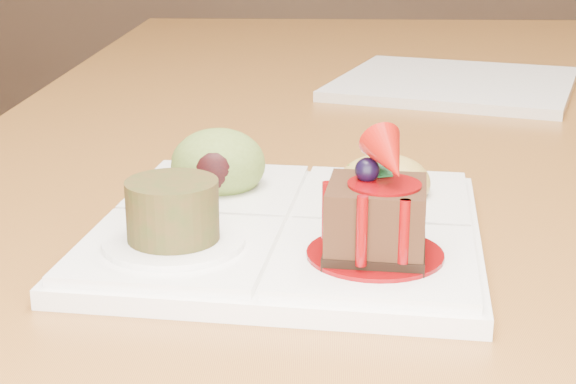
{
  "coord_description": "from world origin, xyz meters",
  "views": [
    {
      "loc": [
        -0.16,
        -0.87,
        0.96
      ],
      "look_at": [
        -0.18,
        -0.32,
        0.79
      ],
      "focal_mm": 55.0,
      "sensor_mm": 36.0,
      "label": 1
    }
  ],
  "objects": [
    {
      "name": "sampler_plate",
      "position": [
        -0.18,
        -0.32,
        0.77
      ],
      "size": [
        0.28,
        0.28,
        0.1
      ],
      "rotation": [
        0.0,
        0.0,
        -0.11
      ],
      "color": "white",
      "rests_on": "dining_table"
    },
    {
      "name": "second_plate",
      "position": [
        0.01,
        0.21,
        0.76
      ],
      "size": [
        0.35,
        0.35,
        0.01
      ],
      "primitive_type": "cube",
      "rotation": [
        0.0,
        0.0,
        -0.32
      ],
      "color": "white",
      "rests_on": "dining_table"
    },
    {
      "name": "dining_table",
      "position": [
        0.0,
        0.0,
        0.68
      ],
      "size": [
        1.0,
        1.8,
        0.75
      ],
      "color": "olive",
      "rests_on": "ground"
    }
  ]
}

